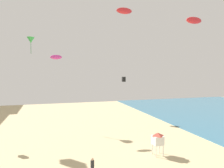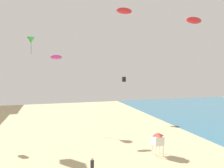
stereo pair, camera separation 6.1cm
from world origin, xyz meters
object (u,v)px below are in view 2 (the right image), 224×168
lifeguard_stand (158,139)px  kite_green_delta (31,40)px  kite_flyer (92,166)px  kite_black_box (124,79)px  kite_red_parafoil_2 (124,11)px  kite_red_parafoil (194,20)px  kite_magenta_parafoil (56,57)px

lifeguard_stand → kite_green_delta: bearing=135.7°
kite_flyer → kite_green_delta: (-6.66, 23.60, 14.19)m
kite_flyer → kite_black_box: kite_black_box is taller
kite_red_parafoil_2 → kite_black_box: 16.01m
kite_flyer → kite_red_parafoil: (11.18, 1.06, 13.90)m
lifeguard_stand → kite_red_parafoil: 13.47m
lifeguard_stand → kite_green_delta: kite_green_delta is taller
kite_flyer → kite_black_box: 24.43m
kite_red_parafoil → kite_red_parafoil_2: bearing=122.8°
kite_red_parafoil → kite_red_parafoil_2: kite_red_parafoil_2 is taller
kite_black_box → kite_red_parafoil_2: bearing=-109.2°
kite_red_parafoil → kite_black_box: 21.12m
kite_magenta_parafoil → kite_green_delta: (-4.16, 7.69, 3.47)m
kite_green_delta → kite_red_parafoil_2: bearing=-49.0°
lifeguard_stand → kite_red_parafoil_2: kite_red_parafoil_2 is taller
kite_flyer → kite_red_parafoil: size_ratio=0.88×
kite_red_parafoil_2 → kite_flyer: bearing=-124.6°
kite_magenta_parafoil → kite_red_parafoil_2: (8.63, -7.03, 5.85)m
kite_red_parafoil → kite_black_box: kite_red_parafoil is taller
kite_red_parafoil_2 → kite_black_box: (4.23, 12.11, -9.58)m
kite_black_box → kite_magenta_parafoil: bearing=-158.4°
kite_green_delta → kite_black_box: size_ratio=3.20×
kite_red_parafoil_2 → kite_black_box: kite_red_parafoil_2 is taller
lifeguard_stand → kite_red_parafoil: bearing=-17.4°
kite_green_delta → kite_black_box: bearing=-8.7°
lifeguard_stand → kite_green_delta: size_ratio=0.83×
lifeguard_stand → kite_green_delta: (-14.67, 20.86, 13.27)m
kite_red_parafoil_2 → kite_green_delta: size_ratio=0.71×
kite_red_parafoil → kite_red_parafoil_2: 9.68m
kite_flyer → lifeguard_stand: size_ratio=0.64×
kite_green_delta → kite_red_parafoil: bearing=-51.6°
kite_magenta_parafoil → kite_red_parafoil_2: size_ratio=0.82×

